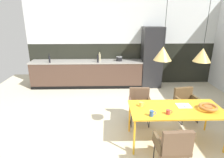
{
  "coord_description": "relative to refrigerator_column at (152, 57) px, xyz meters",
  "views": [
    {
      "loc": [
        -0.59,
        -3.31,
        2.39
      ],
      "look_at": [
        -0.47,
        1.02,
        0.93
      ],
      "focal_mm": 30.57,
      "sensor_mm": 36.0,
      "label": 1
    }
  ],
  "objects": [
    {
      "name": "mug_white_ceramic",
      "position": [
        -0.87,
        -3.07,
        -0.25
      ],
      "size": [
        0.12,
        0.07,
        0.09
      ],
      "color": "gold",
      "rests_on": "dining_table"
    },
    {
      "name": "bottle_vinegar_dark",
      "position": [
        -3.4,
        -0.2,
        0.0
      ],
      "size": [
        0.06,
        0.06,
        0.3
      ],
      "color": "black",
      "rests_on": "kitchen_counter"
    },
    {
      "name": "ground_plane",
      "position": [
        -0.94,
        -3.04,
        -1.02
      ],
      "size": [
        9.0,
        9.0,
        0.0
      ],
      "primitive_type": "plane",
      "color": "beige"
    },
    {
      "name": "kitchen_counter",
      "position": [
        -2.22,
        -0.0,
        -0.56
      ],
      "size": [
        3.78,
        0.63,
        0.91
      ],
      "color": "#4C362B",
      "rests_on": "ground"
    },
    {
      "name": "back_wall_panel_upper",
      "position": [
        -0.94,
        0.36,
        1.15
      ],
      "size": [
        6.63,
        0.12,
        1.44
      ],
      "primitive_type": "cube",
      "color": "silver",
      "rests_on": "back_wall_splashback_dark"
    },
    {
      "name": "mug_dark_espresso",
      "position": [
        -0.76,
        -3.44,
        -0.24
      ],
      "size": [
        0.12,
        0.07,
        0.1
      ],
      "color": "#335B93",
      "rests_on": "dining_table"
    },
    {
      "name": "bottle_spice_small",
      "position": [
        -1.77,
        0.07,
        0.01
      ],
      "size": [
        0.07,
        0.07,
        0.28
      ],
      "color": "tan",
      "rests_on": "kitchen_counter"
    },
    {
      "name": "open_book",
      "position": [
        -0.05,
        -3.08,
        -0.29
      ],
      "size": [
        0.26,
        0.21,
        0.02
      ],
      "color": "white",
      "rests_on": "dining_table"
    },
    {
      "name": "refrigerator_column",
      "position": [
        0.0,
        0.0,
        0.0
      ],
      "size": [
        0.66,
        0.6,
        2.04
      ],
      "primitive_type": "cube",
      "color": "#232326",
      "rests_on": "ground"
    },
    {
      "name": "armchair_head_of_table",
      "position": [
        -0.78,
        -2.4,
        -0.51
      ],
      "size": [
        0.51,
        0.49,
        0.8
      ],
      "rotation": [
        0.0,
        0.0,
        3.09
      ],
      "color": "brown",
      "rests_on": "ground"
    },
    {
      "name": "pendant_lamp_over_table_far",
      "position": [
        0.11,
        -3.17,
        0.72
      ],
      "size": [
        0.3,
        0.3,
        1.21
      ],
      "color": "black"
    },
    {
      "name": "bottle_wine_green",
      "position": [
        -1.82,
        -0.22,
        0.01
      ],
      "size": [
        0.06,
        0.06,
        0.29
      ],
      "color": "black",
      "rests_on": "kitchen_counter"
    },
    {
      "name": "back_wall_splashback_dark",
      "position": [
        -0.94,
        0.36,
        -0.3
      ],
      "size": [
        6.63,
        0.12,
        1.44
      ],
      "primitive_type": "cube",
      "color": "black",
      "rests_on": "ground"
    },
    {
      "name": "mug_wide_latte",
      "position": [
        -0.45,
        -3.39,
        -0.25
      ],
      "size": [
        0.11,
        0.07,
        0.08
      ],
      "color": "#B23D33",
      "rests_on": "dining_table"
    },
    {
      "name": "dining_table",
      "position": [
        -0.23,
        -3.18,
        -0.34
      ],
      "size": [
        1.73,
        0.8,
        0.72
      ],
      "color": "gold",
      "rests_on": "ground"
    },
    {
      "name": "armchair_corner_seat",
      "position": [
        0.33,
        -2.3,
        -0.53
      ],
      "size": [
        0.56,
        0.55,
        0.75
      ],
      "rotation": [
        0.0,
        0.0,
        3.33
      ],
      "color": "brown",
      "rests_on": "ground"
    },
    {
      "name": "armchair_near_window",
      "position": [
        -0.52,
        -3.95,
        -0.5
      ],
      "size": [
        0.51,
        0.49,
        0.82
      ],
      "rotation": [
        0.0,
        0.0,
        0.05
      ],
      "color": "brown",
      "rests_on": "ground"
    },
    {
      "name": "cooking_pot",
      "position": [
        -1.11,
        -0.01,
        -0.04
      ],
      "size": [
        0.21,
        0.21,
        0.17
      ],
      "color": "black",
      "rests_on": "kitchen_counter"
    },
    {
      "name": "fruit_bowl",
      "position": [
        0.33,
        -3.25,
        -0.23
      ],
      "size": [
        0.33,
        0.33,
        0.09
      ],
      "color": "#B2662D",
      "rests_on": "dining_table"
    },
    {
      "name": "pendant_lamp_over_table_near",
      "position": [
        -0.58,
        -3.2,
        0.76
      ],
      "size": [
        0.3,
        0.3,
        1.18
      ],
      "color": "black"
    }
  ]
}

